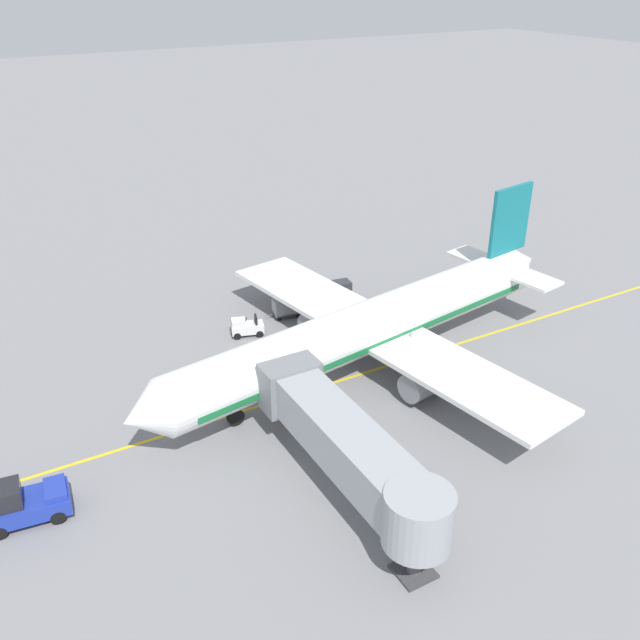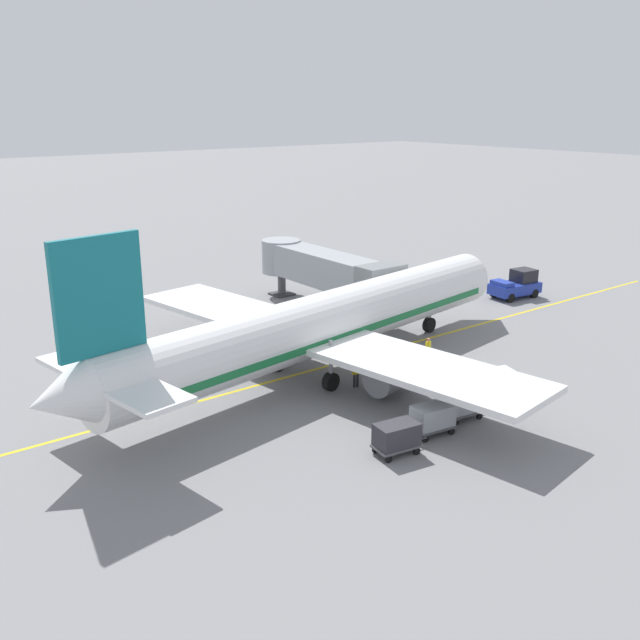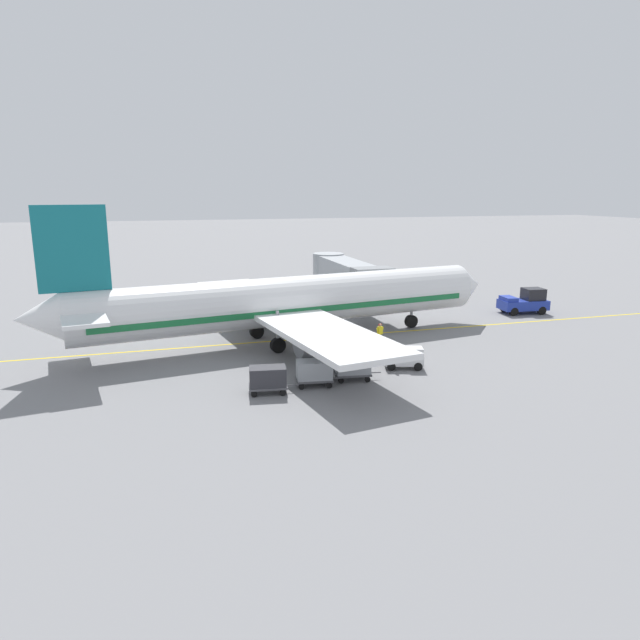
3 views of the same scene
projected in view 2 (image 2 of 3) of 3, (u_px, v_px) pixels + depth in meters
ground_plane at (296, 375)px, 44.16m from camera, size 400.00×400.00×0.00m
gate_lead_in_line at (296, 375)px, 44.16m from camera, size 0.24×80.00×0.01m
parked_airliner at (323, 324)px, 43.57m from camera, size 30.44×37.27×10.63m
jet_bridge at (325, 269)px, 56.82m from camera, size 15.52×3.50×4.98m
pushback_tractor at (516, 285)px, 61.42m from camera, size 2.68×4.62×2.40m
baggage_tug_lead at (493, 381)px, 41.21m from camera, size 1.92×2.75×1.62m
baggage_cart_front at (462, 402)px, 37.77m from camera, size 1.60×2.97×1.58m
baggage_cart_second_in_train at (433, 417)px, 35.99m from camera, size 1.60×2.97×1.58m
baggage_cart_third_in_train at (397, 436)px, 33.96m from camera, size 1.60×2.97×1.58m
ground_crew_wing_walker at (428, 349)px, 45.95m from camera, size 0.36×0.71×1.69m
ground_crew_loader at (356, 372)px, 41.97m from camera, size 0.35×0.71×1.69m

